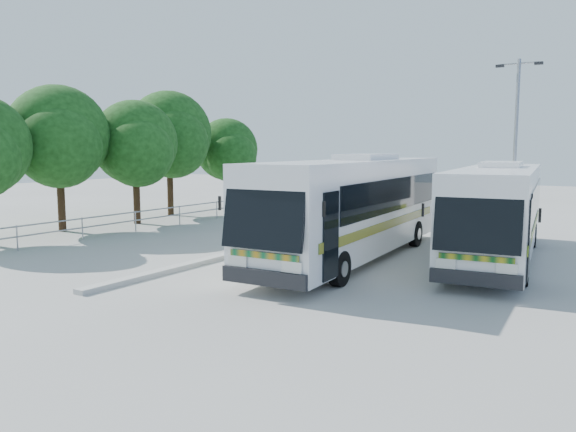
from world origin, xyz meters
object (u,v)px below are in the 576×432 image
Objects in this scene: tree_far_c at (136,143)px; tree_far_b at (59,136)px; tree_far_d at (170,134)px; coach_main at (355,205)px; coach_adjacent at (497,210)px; tree_far_e at (228,150)px; lamppost at (515,141)px.

tree_far_b is at bearing -102.91° from tree_far_c.
tree_far_b is 7.61m from tree_far_d.
tree_far_c is 14.25m from coach_main.
coach_adjacent is (18.20, 0.24, -2.45)m from tree_far_c.
tree_far_c is 1.10× the size of tree_far_e.
tree_far_d is at bearing 92.23° from tree_far_b.
tree_far_e is 18.43m from lamppost.
tree_far_c is 18.37m from coach_adjacent.
tree_far_d is 0.95× the size of lamppost.
tree_far_b is 1.07× the size of tree_far_c.
coach_main is at bearing -9.67° from tree_far_c.
tree_far_c is at bearing -164.54° from lamppost.
tree_far_c is 8.22m from tree_far_e.
tree_far_c is at bearing 166.46° from coach_main.
coach_adjacent is 1.56× the size of lamppost.
coach_main is 1.07× the size of coach_adjacent.
tree_far_c is 0.54× the size of coach_adjacent.
tree_far_d is at bearing -176.36° from lamppost.
coach_adjacent is at bearing -85.91° from lamppost.
tree_far_c is 0.50× the size of coach_main.
tree_far_e is at bearing 139.82° from coach_main.
tree_far_c reaches higher than coach_adjacent.
tree_far_e is 0.76× the size of lamppost.
tree_far_c reaches higher than coach_main.
tree_far_c is 18.51m from lamppost.
tree_far_b is at bearing -154.93° from lamppost.
coach_adjacent is (19.10, 4.14, -2.76)m from tree_far_b.
tree_far_e is at bearing 93.54° from tree_far_c.
tree_far_e is (0.39, 12.10, -0.68)m from tree_far_b.
tree_far_c is at bearing -72.17° from tree_far_d.
tree_far_d is 4.65m from tree_far_e.
tree_far_e is 0.46× the size of coach_main.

